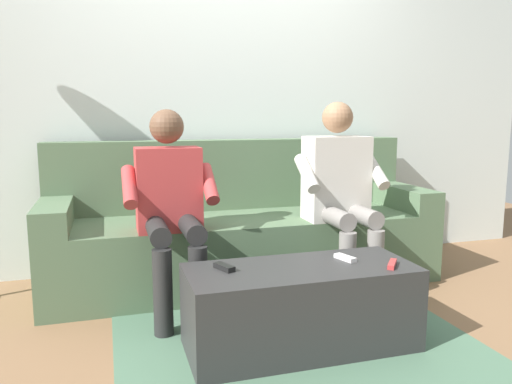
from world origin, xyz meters
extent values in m
plane|color=#846042|center=(0.00, 0.60, 0.00)|extent=(8.00, 8.00, 0.00)
cube|color=silver|center=(0.00, -0.57, 1.33)|extent=(5.10, 0.06, 2.66)
cube|color=#516B4C|center=(0.00, 0.00, 0.23)|extent=(2.15, 0.60, 0.45)
cube|color=#516B4C|center=(0.00, -0.38, 0.47)|extent=(2.53, 0.17, 0.94)
cube|color=#516B4C|center=(-1.17, 0.00, 0.30)|extent=(0.19, 0.60, 0.60)
cube|color=#516B4C|center=(1.17, 0.00, 0.30)|extent=(0.19, 0.60, 0.60)
cube|color=#2D2D2D|center=(0.00, 0.92, 0.20)|extent=(1.09, 0.46, 0.40)
cube|color=beige|center=(-0.53, 0.19, 0.71)|extent=(0.39, 0.23, 0.53)
sphere|color=#936B4C|center=(-0.53, 0.19, 1.09)|extent=(0.19, 0.19, 0.19)
cylinder|color=gray|center=(-0.62, 0.36, 0.51)|extent=(0.11, 0.36, 0.11)
cylinder|color=gray|center=(-0.44, 0.36, 0.51)|extent=(0.11, 0.36, 0.11)
cylinder|color=gray|center=(-0.62, 0.54, 0.23)|extent=(0.10, 0.10, 0.45)
cylinder|color=gray|center=(-0.44, 0.54, 0.23)|extent=(0.10, 0.10, 0.45)
cylinder|color=beige|center=(-0.76, 0.27, 0.76)|extent=(0.08, 0.27, 0.22)
cylinder|color=beige|center=(-0.29, 0.27, 0.76)|extent=(0.08, 0.27, 0.22)
cube|color=#B23838|center=(0.53, 0.19, 0.69)|extent=(0.36, 0.22, 0.48)
sphere|color=brown|center=(0.53, 0.19, 1.05)|extent=(0.19, 0.19, 0.19)
cylinder|color=black|center=(0.44, 0.39, 0.51)|extent=(0.11, 0.41, 0.11)
cylinder|color=black|center=(0.62, 0.39, 0.51)|extent=(0.11, 0.41, 0.11)
cylinder|color=black|center=(0.44, 0.60, 0.23)|extent=(0.10, 0.10, 0.45)
cylinder|color=black|center=(0.62, 0.60, 0.23)|extent=(0.10, 0.10, 0.45)
cylinder|color=#B23838|center=(0.31, 0.27, 0.72)|extent=(0.08, 0.27, 0.22)
cylinder|color=#B23838|center=(0.75, 0.27, 0.72)|extent=(0.08, 0.27, 0.22)
cube|color=white|center=(-0.25, 0.88, 0.41)|extent=(0.07, 0.13, 0.02)
cube|color=#B73333|center=(-0.42, 1.04, 0.41)|extent=(0.10, 0.12, 0.02)
cube|color=black|center=(0.36, 0.86, 0.41)|extent=(0.09, 0.13, 0.02)
cube|color=#4C7056|center=(0.00, 0.80, 0.00)|extent=(1.74, 1.66, 0.01)
camera|label=1|loc=(0.86, 3.04, 1.11)|focal=35.08mm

